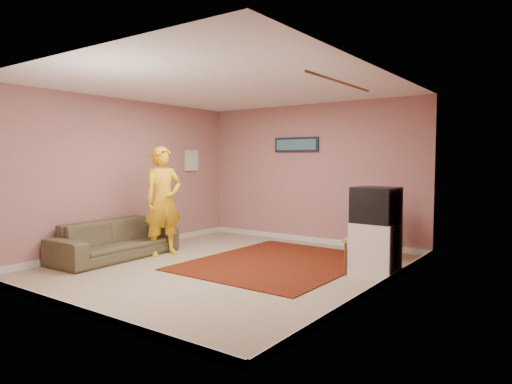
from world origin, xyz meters
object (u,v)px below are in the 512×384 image
Objects in this scene: tv_cabinet at (375,249)px; chair_b at (364,231)px; chair_a at (379,223)px; sofa at (116,240)px; crt_tv at (376,205)px; person at (163,201)px.

tv_cabinet is 1.36× the size of chair_b.
chair_a is at bearing -170.29° from chair_b.
chair_b is 0.26× the size of sofa.
crt_tv reaches higher than tv_cabinet.
chair_a is 1.08m from chair_b.
crt_tv is at bearing -72.23° from chair_a.
chair_a is at bearing 107.95° from tv_cabinet.
crt_tv is 4.03m from sofa.
crt_tv is 1.09× the size of chair_b.
tv_cabinet is 1.40× the size of chair_a.
sofa is at bearing -145.17° from chair_a.
person reaches higher than chair_b.
tv_cabinet is 0.40× the size of person.
chair_b reaches higher than sofa.
chair_b is at bearing -80.14° from chair_a.
tv_cabinet is at bearing 99.26° from chair_b.
sofa is 1.15× the size of person.
chair_b is at bearing -61.84° from person.
chair_a is 0.25× the size of sofa.
chair_b is 3.84m from sofa.
chair_a is (-0.34, 1.04, 0.22)m from tv_cabinet.
sofa is 0.96m from person.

